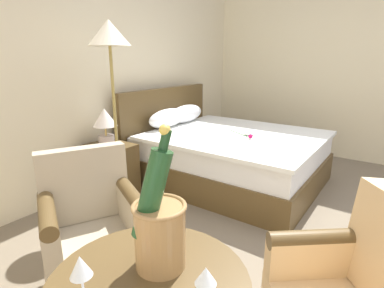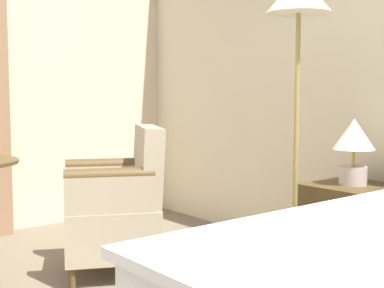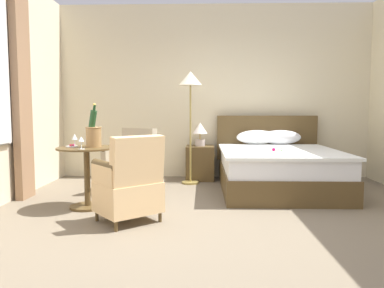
% 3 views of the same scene
% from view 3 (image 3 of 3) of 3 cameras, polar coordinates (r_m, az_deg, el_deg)
% --- Properties ---
extents(ground_plane, '(6.89, 6.89, 0.00)m').
position_cam_3_polar(ground_plane, '(4.02, 4.46, -11.73)').
color(ground_plane, '#726653').
extents(wall_headboard_side, '(5.45, 0.12, 2.97)m').
position_cam_3_polar(wall_headboard_side, '(6.61, 3.37, 7.92)').
color(wall_headboard_side, beige).
rests_on(wall_headboard_side, ground).
extents(bed, '(1.69, 2.06, 1.08)m').
position_cam_3_polar(bed, '(5.62, 12.86, -3.51)').
color(bed, brown).
rests_on(bed, ground).
extents(nightstand, '(0.49, 0.47, 0.57)m').
position_cam_3_polar(nightstand, '(6.31, 1.22, -2.88)').
color(nightstand, brown).
rests_on(nightstand, ground).
extents(bedside_lamp, '(0.25, 0.25, 0.39)m').
position_cam_3_polar(bedside_lamp, '(6.26, 1.23, 1.98)').
color(bedside_lamp, '#BCACA9').
rests_on(bedside_lamp, nightstand).
extents(floor_lamp_brass, '(0.37, 0.37, 1.77)m').
position_cam_3_polar(floor_lamp_brass, '(5.92, -0.24, 8.52)').
color(floor_lamp_brass, olive).
rests_on(floor_lamp_brass, ground).
extents(side_table_round, '(0.69, 0.69, 0.73)m').
position_cam_3_polar(side_table_round, '(4.64, -15.71, -3.96)').
color(side_table_round, brown).
rests_on(side_table_round, ground).
extents(champagne_bucket, '(0.19, 0.19, 0.52)m').
position_cam_3_polar(champagne_bucket, '(4.59, -14.79, 1.55)').
color(champagne_bucket, '#9F7747').
rests_on(champagne_bucket, side_table_round).
extents(wine_glass_near_bucket, '(0.07, 0.07, 0.15)m').
position_cam_3_polar(wine_glass_near_bucket, '(4.75, -17.45, 0.96)').
color(wine_glass_near_bucket, white).
rests_on(wine_glass_near_bucket, side_table_round).
extents(wine_glass_near_edge, '(0.07, 0.07, 0.14)m').
position_cam_3_polar(wine_glass_near_edge, '(4.38, -16.53, 0.55)').
color(wine_glass_near_edge, white).
rests_on(wine_glass_near_edge, side_table_round).
extents(snack_plate, '(0.14, 0.14, 0.04)m').
position_cam_3_polar(snack_plate, '(4.70, -17.82, -0.32)').
color(snack_plate, white).
rests_on(snack_plate, side_table_round).
extents(armchair_by_window, '(0.76, 0.77, 0.91)m').
position_cam_3_polar(armchair_by_window, '(5.36, -9.23, -3.04)').
color(armchair_by_window, brown).
rests_on(armchair_by_window, ground).
extents(armchair_facing_bed, '(0.79, 0.79, 0.92)m').
position_cam_3_polar(armchair_facing_bed, '(3.95, -9.46, -6.21)').
color(armchair_facing_bed, brown).
rests_on(armchair_facing_bed, ground).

